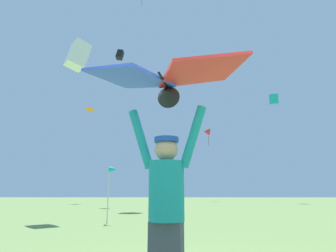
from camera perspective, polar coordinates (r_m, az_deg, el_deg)
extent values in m
cylinder|color=teal|center=(2.77, -0.33, -12.88)|extent=(0.40, 0.40, 0.56)
sphere|color=tan|center=(2.80, -0.32, -4.77)|extent=(0.23, 0.23, 0.23)
cylinder|color=#1E47AD|center=(2.81, -0.31, -2.85)|extent=(0.29, 0.29, 0.05)
cylinder|color=teal|center=(2.77, 5.05, -2.12)|extent=(0.29, 0.15, 0.62)
cylinder|color=teal|center=(2.89, -5.46, -2.56)|extent=(0.29, 0.15, 0.62)
cylinder|color=black|center=(2.97, -0.30, 8.25)|extent=(0.16, 0.64, 0.02)
cube|color=red|center=(2.86, 6.91, 10.98)|extent=(0.88, 0.80, 0.19)
cube|color=blue|center=(3.02, -7.93, 9.65)|extent=(0.99, 0.97, 0.19)
cone|color=black|center=(2.94, -0.30, 6.43)|extent=(0.28, 0.25, 0.24)
cone|color=red|center=(38.67, 8.13, -1.40)|extent=(1.47, 1.35, 1.19)
cylinder|color=maroon|center=(38.47, 8.19, -2.96)|extent=(0.04, 0.04, 1.39)
cube|color=white|center=(14.47, -17.68, 13.41)|extent=(1.35, 1.24, 1.44)
cube|color=black|center=(28.22, -9.68, 13.95)|extent=(0.72, 0.76, 1.05)
cube|color=#19B2AD|center=(35.53, 20.53, 5.11)|extent=(0.95, 1.07, 1.28)
pyramid|color=orange|center=(32.53, -15.46, 3.31)|extent=(1.03, 1.01, 0.34)
cylinder|color=silver|center=(10.78, -11.96, -13.29)|extent=(0.04, 0.04, 2.03)
cone|color=#19B2AD|center=(10.78, -11.00, -8.57)|extent=(0.28, 0.24, 0.24)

